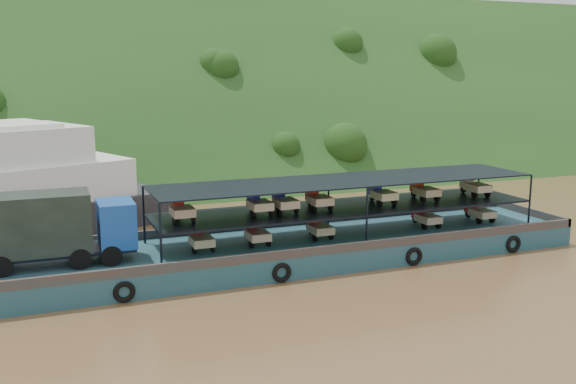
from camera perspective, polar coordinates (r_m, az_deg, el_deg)
name	(u,v)px	position (r m, az deg, el deg)	size (l,w,h in m)	color
ground	(336,249)	(39.90, 4.28, -5.07)	(160.00, 160.00, 0.00)	brown
hillside	(196,168)	(73.27, -8.14, 2.12)	(140.00, 28.00, 28.00)	#183814
cargo_barge	(268,242)	(36.63, -1.75, -4.49)	(35.00, 7.18, 4.91)	#164A4E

